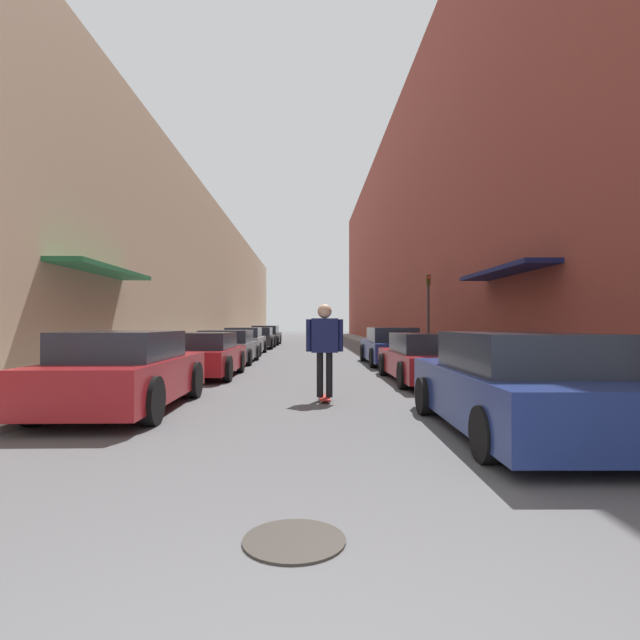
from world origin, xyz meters
name	(u,v)px	position (x,y,z in m)	size (l,w,h in m)	color
ground	(307,349)	(0.00, 27.32, 0.00)	(150.27, 150.27, 0.00)	#515154
curb_strip_left	(239,344)	(-4.90, 34.15, 0.06)	(1.80, 68.30, 0.12)	gray
curb_strip_right	(376,343)	(4.90, 34.15, 0.06)	(1.80, 68.30, 0.12)	gray
building_row_left	(198,279)	(-7.80, 34.15, 4.63)	(4.90, 68.30, 9.25)	tan
building_row_right	(416,234)	(7.80, 34.15, 7.92)	(4.90, 68.30, 15.83)	brown
parked_car_left_0	(126,372)	(-3.05, 7.09, 0.66)	(1.88, 4.33, 1.34)	maroon
parked_car_left_1	(204,355)	(-2.83, 12.37, 0.60)	(1.87, 3.95, 1.23)	maroon
parked_car_left_2	(227,347)	(-2.99, 17.31, 0.60)	(2.09, 4.14, 1.23)	#515459
parked_car_left_3	(244,341)	(-3.00, 22.47, 0.63)	(1.85, 4.75, 1.29)	gray
parked_car_left_4	(258,338)	(-2.93, 28.37, 0.62)	(1.92, 4.00, 1.26)	#232326
parked_car_left_5	(266,336)	(-2.93, 33.62, 0.64)	(2.02, 4.63, 1.34)	black
parked_car_right_0	(518,386)	(2.85, 5.10, 0.65)	(2.02, 4.55, 1.36)	navy
parked_car_right_1	(427,358)	(3.06, 11.10, 0.60)	(1.94, 4.73, 1.24)	maroon
parked_car_right_2	(391,347)	(3.04, 16.52, 0.65)	(1.86, 4.79, 1.34)	navy
skateboarder	(325,341)	(0.36, 8.04, 1.14)	(0.71, 0.78, 1.85)	#B2231E
manhole_cover	(294,540)	(-0.04, 1.91, 0.01)	(0.70, 0.70, 0.02)	#332D28
traffic_light	(428,306)	(5.20, 19.76, 2.25)	(0.16, 0.22, 3.45)	#2D2D2D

